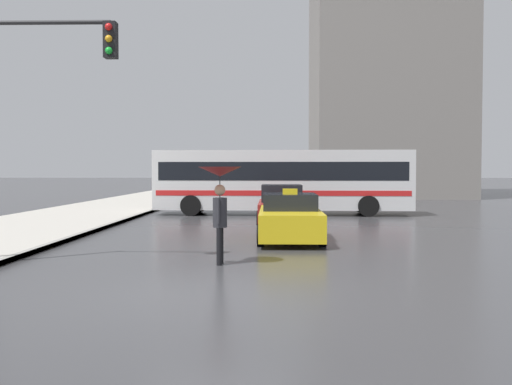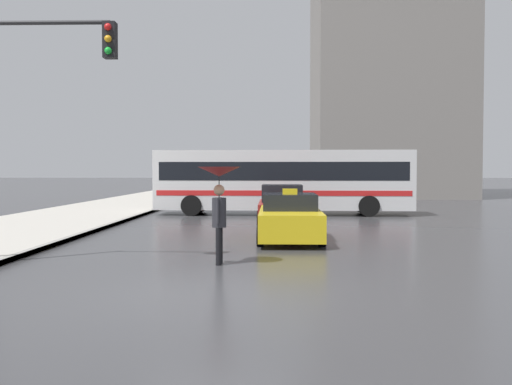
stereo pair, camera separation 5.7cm
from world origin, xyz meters
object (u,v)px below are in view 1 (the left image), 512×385
(taxi, at_px, (290,218))
(pedestrian_with_umbrella, at_px, (220,189))
(city_bus, at_px, (283,179))
(traffic_light, at_px, (37,89))
(sedan_red, at_px, (282,206))

(taxi, bearing_deg, pedestrian_with_umbrella, 70.27)
(taxi, xyz_separation_m, city_bus, (-0.05, 10.45, 1.04))
(traffic_light, bearing_deg, city_bus, 69.15)
(city_bus, relative_size, traffic_light, 2.12)
(pedestrian_with_umbrella, bearing_deg, traffic_light, 94.16)
(sedan_red, bearing_deg, taxi, 91.63)
(sedan_red, distance_m, city_bus, 4.76)
(city_bus, bearing_deg, taxi, -177.93)
(taxi, distance_m, pedestrian_with_umbrella, 5.13)
(pedestrian_with_umbrella, relative_size, traffic_light, 0.38)
(taxi, height_order, pedestrian_with_umbrella, pedestrian_with_umbrella)
(sedan_red, xyz_separation_m, traffic_light, (-5.64, -10.47, 3.25))
(city_bus, xyz_separation_m, pedestrian_with_umbrella, (-1.65, -15.18, 0.01))
(pedestrian_with_umbrella, bearing_deg, taxi, -14.70)
(pedestrian_with_umbrella, height_order, traffic_light, traffic_light)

